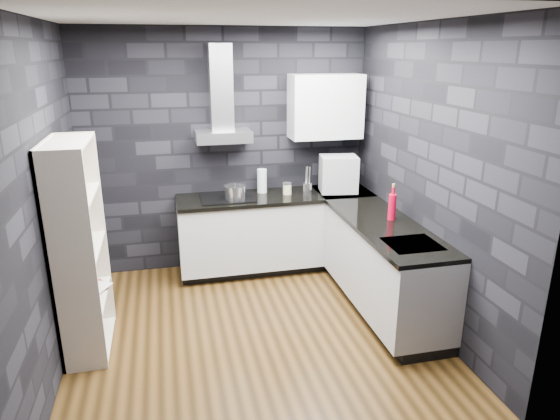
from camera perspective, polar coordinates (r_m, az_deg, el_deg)
name	(u,v)px	position (r m, az deg, el deg)	size (l,w,h in m)	color
ground	(254,331)	(4.71, -2.98, -13.64)	(3.20, 3.20, 0.00)	#482F14
ceiling	(248,16)	(4.02, -3.64, 21.25)	(3.20, 3.20, 0.00)	white
wall_back	(226,152)	(5.73, -6.15, 6.64)	(3.20, 0.05, 2.70)	black
wall_front	(305,270)	(2.67, 2.89, -6.83)	(3.20, 0.05, 2.70)	black
wall_left	(42,203)	(4.21, -25.59, 0.78)	(0.05, 3.20, 2.70)	black
wall_right	(428,178)	(4.71, 16.61, 3.50)	(0.05, 3.20, 2.70)	black
toekick_back	(275,263)	(5.94, -0.56, -6.03)	(2.18, 0.50, 0.10)	black
toekick_right	(385,305)	(5.14, 11.93, -10.53)	(0.50, 1.78, 0.10)	black
counter_back_cab	(276,230)	(5.74, -0.48, -2.27)	(2.20, 0.60, 0.76)	silver
counter_right_cab	(384,265)	(4.93, 11.83, -6.20)	(0.60, 1.80, 0.76)	silver
counter_back_top	(276,197)	(5.60, -0.47, 1.53)	(2.20, 0.62, 0.04)	black
counter_right_top	(386,226)	(4.78, 12.02, -1.84)	(0.62, 1.80, 0.04)	black
counter_corner_top	(343,192)	(5.84, 7.20, 2.06)	(0.62, 0.62, 0.04)	black
hood_body	(223,136)	(5.49, -6.48, 8.37)	(0.60, 0.34, 0.12)	#B6B7BC
hood_chimney	(221,88)	(5.50, -6.76, 13.73)	(0.24, 0.20, 0.90)	#B6B7BC
upper_cabinet	(325,107)	(5.70, 5.22, 11.70)	(0.80, 0.35, 0.70)	silver
cooktop	(227,197)	(5.52, -6.08, 1.44)	(0.58, 0.50, 0.01)	black
sink_rim	(412,244)	(4.36, 14.90, -3.81)	(0.44, 0.40, 0.01)	#B6B7BC
pot	(235,193)	(5.42, -5.18, 1.95)	(0.22, 0.22, 0.13)	silver
glass_vase	(262,181)	(5.67, -2.07, 3.35)	(0.11, 0.11, 0.27)	silver
storage_jar	(287,189)	(5.62, 0.83, 2.40)	(0.10, 0.10, 0.12)	beige
utensil_crock	(307,189)	(5.62, 3.13, 2.46)	(0.10, 0.10, 0.13)	silver
appliance_garage	(338,174)	(5.65, 6.69, 4.13)	(0.40, 0.31, 0.40)	#A1A4A8
red_bottle	(392,207)	(4.88, 12.69, 0.34)	(0.07, 0.07, 0.25)	#B40322
bookshelf	(80,249)	(4.42, -21.92, -4.16)	(0.34, 0.80, 1.80)	beige
fruit_bowl	(77,249)	(4.32, -22.15, -4.18)	(0.20, 0.20, 0.05)	silver
book_red	(85,279)	(4.67, -21.39, -7.31)	(0.16, 0.02, 0.22)	maroon
book_second	(86,276)	(4.67, -21.29, -7.00)	(0.18, 0.02, 0.24)	#B2B2B2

